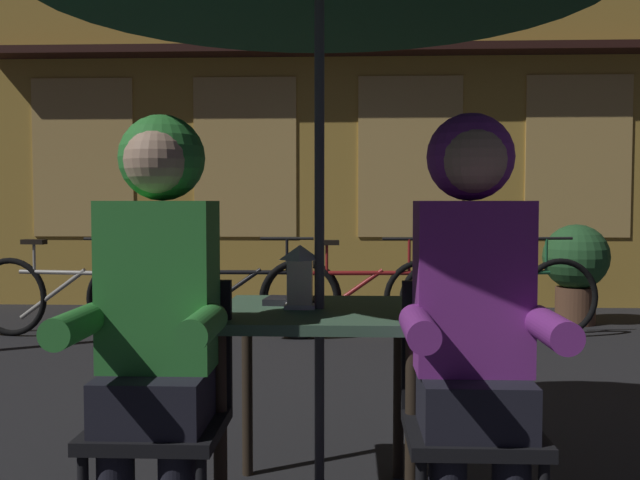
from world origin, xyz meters
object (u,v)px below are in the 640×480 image
person_right_hooded (473,295)px  potted_plant (576,265)px  bicycle_nearest (66,296)px  chair_right (469,407)px  person_left_hooded (157,294)px  lantern (300,275)px  bicycle_second (240,296)px  bicycle_fourth (500,297)px  bicycle_third (361,297)px  book (292,301)px  chair_left (163,403)px  cafe_table (319,336)px

person_right_hooded → potted_plant: size_ratio=1.52×
person_right_hooded → bicycle_nearest: (-2.71, 3.63, -0.50)m
chair_right → person_left_hooded: size_ratio=0.62×
person_right_hooded → lantern: bearing=141.8°
bicycle_second → person_left_hooded: bearing=-85.1°
person_left_hooded → person_right_hooded: 0.96m
person_right_hooded → bicycle_fourth: bearing=77.1°
bicycle_third → book: bearing=-95.7°
chair_left → bicycle_third: 3.70m
bicycle_nearest → bicycle_second: size_ratio=0.99×
lantern → chair_right: 0.76m
bicycle_third → lantern: bearing=-94.9°
bicycle_fourth → bicycle_second: bearing=-178.6°
chair_right → bicycle_third: size_ratio=0.52×
book → person_left_hooded: bearing=-117.7°
bicycle_nearest → bicycle_second: bearing=3.2°
person_right_hooded → potted_plant: bearing=69.2°
bicycle_second → potted_plant: (2.99, 0.79, 0.20)m
chair_left → bicycle_third: bearing=79.3°
chair_right → bicycle_fourth: bearing=76.9°
chair_right → person_right_hooded: 0.36m
lantern → bicycle_nearest: size_ratio=0.14×
potted_plant → bicycle_nearest: bearing=-168.8°
person_right_hooded → bicycle_nearest: 4.56m
lantern → bicycle_third: (0.28, 3.26, -0.51)m
bicycle_fourth → potted_plant: 1.14m
chair_left → bicycle_fourth: bearing=63.8°
chair_left → chair_right: size_ratio=1.00×
bicycle_second → bicycle_third: same height
chair_right → bicycle_fourth: 3.81m
person_right_hooded → bicycle_nearest: bearing=126.7°
lantern → chair_left: bearing=-137.4°
person_right_hooded → book: size_ratio=7.00×
chair_left → bicycle_nearest: chair_left is taller
person_left_hooded → bicycle_nearest: size_ratio=0.84×
bicycle_nearest → potted_plant: (4.42, 0.87, 0.20)m
chair_left → person_right_hooded: (0.96, -0.06, 0.36)m
chair_right → book: 0.80m
cafe_table → bicycle_fourth: (1.34, 3.34, -0.29)m
bicycle_nearest → potted_plant: 4.51m
lantern → chair_right: bearing=-34.3°
chair_right → bicycle_fourth: chair_right is taller
bicycle_second → book: (0.69, -3.18, 0.41)m
lantern → bicycle_second: 3.40m
bicycle_second → bicycle_nearest: bearing=-176.8°
chair_left → chair_right: same height
person_left_hooded → book: (0.37, 0.53, -0.09)m
chair_left → bicycle_nearest: size_ratio=0.52×
lantern → book: bearing=110.0°
bicycle_nearest → bicycle_third: bearing=1.3°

